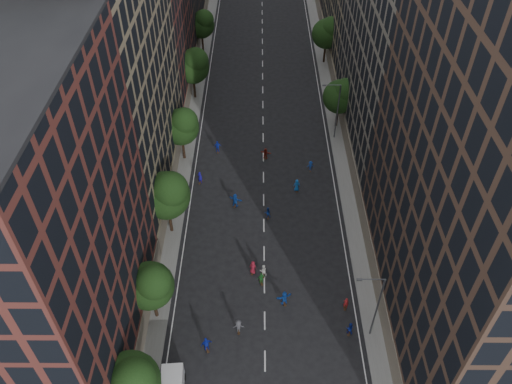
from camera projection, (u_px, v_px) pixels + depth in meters
ground at (263, 159)px, 70.91m from camera, size 240.00×240.00×0.00m
sidewalk_left at (185, 127)px, 76.40m from camera, size 4.00×105.00×0.15m
sidewalk_right at (341, 128)px, 76.30m from camera, size 4.00×105.00×0.15m
bldg_left_a at (28, 242)px, 39.53m from camera, size 14.00×22.00×30.00m
bldg_left_b at (95, 68)px, 55.75m from camera, size 14.00×26.00×34.00m
bldg_left_c at (137, 10)px, 74.64m from camera, size 14.00×20.00×28.00m
bldg_right_a at (502, 182)px, 40.26m from camera, size 14.00×30.00×36.00m
bldg_right_b at (416, 37)px, 62.53m from camera, size 14.00×28.00×33.00m
tree_left_0 at (131, 382)px, 40.41m from camera, size 5.20×5.20×8.83m
tree_left_1 at (151, 285)px, 48.02m from camera, size 4.80×4.80×8.21m
tree_left_2 at (167, 194)px, 56.25m from camera, size 5.60×5.60×9.45m
tree_left_3 at (182, 125)px, 66.88m from camera, size 5.00×5.00×8.58m
tree_left_4 at (193, 65)px, 78.41m from camera, size 5.40×5.40×9.08m
tree_left_5 at (202, 23)px, 90.42m from camera, size 4.80×4.80×8.33m
tree_right_a at (341, 95)px, 72.78m from camera, size 5.00×5.00×8.39m
tree_right_b at (328, 32)px, 87.20m from camera, size 5.20×5.20×8.83m
streetlamp_near at (376, 304)px, 46.83m from camera, size 2.64×0.22×9.06m
streetlamp_far at (336, 109)px, 71.01m from camera, size 2.64×0.22×9.06m
skater_2 at (350, 328)px, 49.93m from camera, size 0.87×0.75×1.57m
skater_4 at (207, 344)px, 48.44m from camera, size 1.22×0.86×1.93m
skater_5 at (284, 298)px, 52.42m from camera, size 1.79×1.13×1.85m
skater_6 at (253, 268)px, 55.44m from camera, size 1.01×0.83×1.77m
skater_7 at (346, 303)px, 52.13m from camera, size 0.61×0.45×1.54m
skater_8 at (263, 271)px, 55.22m from camera, size 0.84×0.68×1.63m
skater_9 at (238, 326)px, 49.98m from camera, size 1.17×0.72×1.75m
skater_10 at (261, 278)px, 54.44m from camera, size 1.02×0.68×1.61m
skater_11 at (235, 200)px, 63.23m from camera, size 1.86×1.27×1.93m
skater_12 at (297, 186)px, 65.41m from camera, size 0.92×0.64×1.78m
skater_13 at (200, 178)px, 66.57m from camera, size 0.77×0.65×1.78m
skater_14 at (267, 213)px, 61.88m from camera, size 0.85×0.72×1.55m
skater_15 at (310, 166)px, 68.54m from camera, size 0.97×0.56×1.50m
skater_16 at (218, 147)px, 71.42m from camera, size 1.12×0.58×1.83m
skater_17 at (265, 154)px, 70.41m from camera, size 1.61×0.90×1.66m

